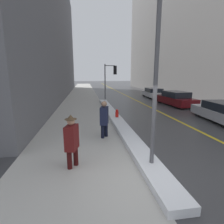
# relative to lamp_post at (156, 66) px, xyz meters

# --- Properties ---
(ground_plane) EXTENTS (160.00, 160.00, 0.00)m
(ground_plane) POSITION_rel_lamp_post_xyz_m (-0.25, -0.51, -3.01)
(ground_plane) COLOR #38383A
(sidewalk_slab) EXTENTS (4.00, 80.00, 0.01)m
(sidewalk_slab) POSITION_rel_lamp_post_xyz_m (-2.25, 14.49, -3.01)
(sidewalk_slab) COLOR #B2AFA8
(sidewalk_slab) RESTS_ON ground
(road_centre_stripe) EXTENTS (0.16, 80.00, 0.00)m
(road_centre_stripe) POSITION_rel_lamp_post_xyz_m (3.75, 14.49, -3.01)
(road_centre_stripe) COLOR gold
(road_centre_stripe) RESTS_ON ground
(snow_bank_curb) EXTENTS (0.70, 15.75, 0.22)m
(snow_bank_curb) POSITION_rel_lamp_post_xyz_m (-0.04, 6.00, -2.90)
(snow_bank_curb) COLOR white
(snow_bank_curb) RESTS_ON ground
(building_facade_left) EXTENTS (6.00, 36.00, 16.96)m
(building_facade_left) POSITION_rel_lamp_post_xyz_m (-7.25, 19.49, 5.47)
(building_facade_left) COLOR slate
(building_facade_left) RESTS_ON ground
(building_facade_right) EXTENTS (6.00, 36.00, 21.53)m
(building_facade_right) POSITION_rel_lamp_post_xyz_m (12.75, 21.49, 7.75)
(building_facade_right) COLOR slate
(building_facade_right) RESTS_ON ground
(lamp_post) EXTENTS (0.28, 0.28, 5.05)m
(lamp_post) POSITION_rel_lamp_post_xyz_m (0.00, 0.00, 0.00)
(lamp_post) COLOR #515156
(lamp_post) RESTS_ON ground
(traffic_light_near) EXTENTS (1.31, 0.42, 3.89)m
(traffic_light_near) POSITION_rel_lamp_post_xyz_m (0.89, 14.02, -0.20)
(traffic_light_near) COLOR #515156
(traffic_light_near) RESTS_ON ground
(pedestrian_in_fedora) EXTENTS (0.42, 0.57, 1.66)m
(pedestrian_in_fedora) POSITION_rel_lamp_post_xyz_m (-2.33, 0.49, -2.11)
(pedestrian_in_fedora) COLOR #340C0C
(pedestrian_in_fedora) RESTS_ON ground
(pedestrian_nearside) EXTENTS (0.44, 0.60, 1.66)m
(pedestrian_nearside) POSITION_rel_lamp_post_xyz_m (-1.09, 2.94, -2.09)
(pedestrian_nearside) COLOR black
(pedestrian_nearside) RESTS_ON ground
(parked_car_silver) EXTENTS (2.19, 4.49, 1.20)m
(parked_car_silver) POSITION_rel_lamp_post_xyz_m (6.38, 4.65, -2.44)
(parked_car_silver) COLOR #B2B2B7
(parked_car_silver) RESTS_ON ground
(parked_car_maroon) EXTENTS (2.08, 4.88, 1.30)m
(parked_car_maroon) POSITION_rel_lamp_post_xyz_m (6.48, 10.70, -2.41)
(parked_car_maroon) COLOR #600F14
(parked_car_maroon) RESTS_ON ground
(parked_car_white) EXTENTS (2.03, 4.81, 1.18)m
(parked_car_white) POSITION_rel_lamp_post_xyz_m (6.66, 16.50, -2.45)
(parked_car_white) COLOR silver
(parked_car_white) RESTS_ON ground
(fire_hydrant) EXTENTS (0.20, 0.20, 0.70)m
(fire_hydrant) POSITION_rel_lamp_post_xyz_m (0.03, 5.87, -2.67)
(fire_hydrant) COLOR red
(fire_hydrant) RESTS_ON ground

